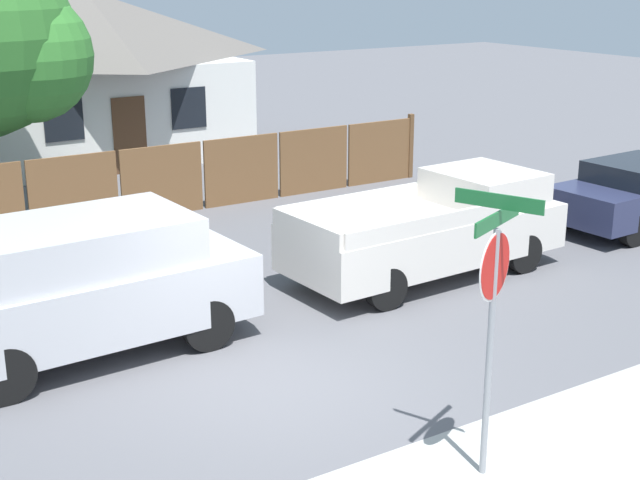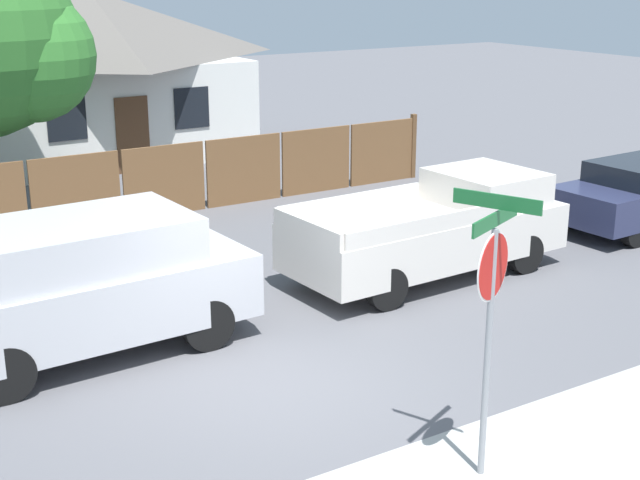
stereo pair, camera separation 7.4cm
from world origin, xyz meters
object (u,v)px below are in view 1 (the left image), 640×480
Objects in this scene: red_suv at (82,283)px; stop_sign at (493,288)px; house at (89,70)px; orange_pickup at (434,228)px.

stop_sign is at bearing -66.99° from red_suv.
stop_sign is at bearing -96.54° from house.
house is at bearing 93.93° from orange_pickup.
red_suv is 6.05m from stop_sign.
orange_pickup is 1.66× the size of stop_sign.
orange_pickup is at bearing -2.49° from red_suv.
stop_sign reaches higher than orange_pickup.
house is at bearing 60.19° from stop_sign.
house is at bearing 68.12° from red_suv.
stop_sign is at bearing -127.19° from orange_pickup.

